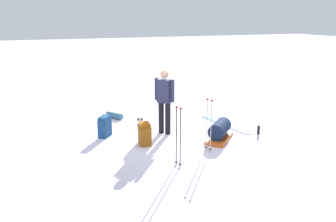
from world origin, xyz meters
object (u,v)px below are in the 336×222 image
object	(u,v)px
ski_pair_far	(225,124)
skier_standing	(164,98)
backpack_bright	(145,134)
ski_poles_planted_far	(178,134)
thermos_bottle	(259,129)
ski_poles_planted_near	(209,122)
ski_pair_near	(140,120)
gear_sled	(220,131)
sleeping_mat_rolled	(114,116)
backpack_large_dark	(105,127)

from	to	relation	value
ski_pair_far	skier_standing	bearing A→B (deg)	-88.29
backpack_bright	ski_poles_planted_far	distance (m)	1.49
backpack_bright	thermos_bottle	size ratio (longest dim) A/B	2.09
ski_poles_planted_far	ski_pair_far	bearing A→B (deg)	131.41
ski_poles_planted_near	ski_poles_planted_far	xyz separation A→B (m)	(0.49, -0.95, 0.02)
skier_standing	ski_poles_planted_far	size ratio (longest dim) A/B	1.33
ski_pair_near	backpack_bright	world-z (taller)	backpack_bright
gear_sled	thermos_bottle	size ratio (longest dim) A/B	4.13
ski_pair_far	ski_poles_planted_far	bearing A→B (deg)	-48.59
gear_sled	thermos_bottle	xyz separation A→B (m)	(0.02, 1.16, -0.09)
ski_pair_far	thermos_bottle	xyz separation A→B (m)	(1.00, 0.43, 0.12)
sleeping_mat_rolled	thermos_bottle	world-z (taller)	thermos_bottle
ski_pair_near	gear_sled	world-z (taller)	gear_sled
skier_standing	ski_poles_planted_far	bearing A→B (deg)	-12.37
sleeping_mat_rolled	skier_standing	bearing A→B (deg)	28.16
ski_poles_planted_far	sleeping_mat_rolled	world-z (taller)	ski_poles_planted_far
backpack_bright	gear_sled	distance (m)	1.88
ski_pair_far	sleeping_mat_rolled	xyz separation A→B (m)	(-1.73, -2.81, 0.08)
skier_standing	backpack_bright	distance (m)	1.15
ski_pair_far	thermos_bottle	bearing A→B (deg)	23.09
backpack_bright	skier_standing	bearing A→B (deg)	128.16
ski_pair_near	thermos_bottle	bearing A→B (deg)	48.29
backpack_large_dark	sleeping_mat_rolled	xyz separation A→B (m)	(-1.46, 0.56, -0.18)
sleeping_mat_rolled	backpack_bright	bearing A→B (deg)	5.69
backpack_large_dark	ski_poles_planted_far	bearing A→B (deg)	25.37
skier_standing	ski_pair_far	world-z (taller)	skier_standing
ski_pair_near	backpack_large_dark	size ratio (longest dim) A/B	3.35
ski_pair_near	gear_sled	bearing A→B (deg)	31.78
ski_poles_planted_far	thermos_bottle	world-z (taller)	ski_poles_planted_far
ski_poles_planted_near	ski_poles_planted_far	world-z (taller)	ski_poles_planted_far
skier_standing	gear_sled	distance (m)	1.63
ski_poles_planted_near	ski_pair_far	bearing A→B (deg)	138.90
skier_standing	ski_pair_far	xyz separation A→B (m)	(-0.06, 1.86, -0.94)
thermos_bottle	sleeping_mat_rolled	bearing A→B (deg)	-130.16
backpack_large_dark	thermos_bottle	world-z (taller)	backpack_large_dark
backpack_large_dark	sleeping_mat_rolled	distance (m)	1.57
backpack_large_dark	ski_poles_planted_near	size ratio (longest dim) A/B	0.44
ski_pair_near	ski_poles_planted_far	xyz separation A→B (m)	(3.30, -0.15, 0.70)
ski_pair_far	backpack_large_dark	distance (m)	3.39
ski_pair_far	backpack_large_dark	bearing A→B (deg)	-94.60
skier_standing	backpack_bright	size ratio (longest dim) A/B	3.12
ski_poles_planted_far	backpack_bright	bearing A→B (deg)	-168.19
gear_sled	sleeping_mat_rolled	world-z (taller)	gear_sled
ski_poles_planted_near	thermos_bottle	xyz separation A→B (m)	(-0.53, 1.76, -0.56)
skier_standing	ski_poles_planted_far	xyz separation A→B (m)	(1.96, -0.43, -0.25)
skier_standing	ski_poles_planted_near	size ratio (longest dim) A/B	1.37
ski_poles_planted_far	sleeping_mat_rolled	distance (m)	3.84
ski_pair_near	ski_pair_far	bearing A→B (deg)	59.02
ski_poles_planted_near	sleeping_mat_rolled	bearing A→B (deg)	-155.62
backpack_large_dark	backpack_bright	size ratio (longest dim) A/B	1.00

